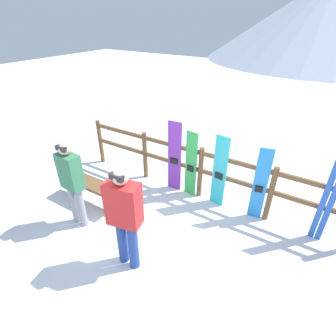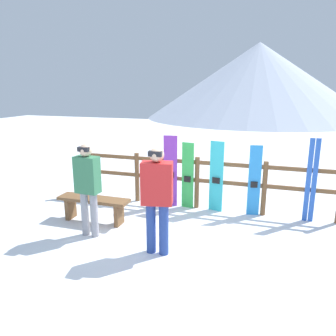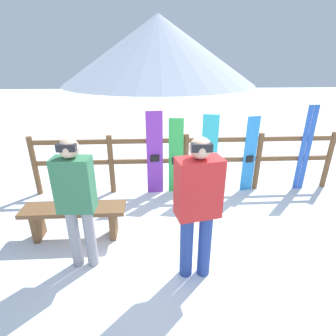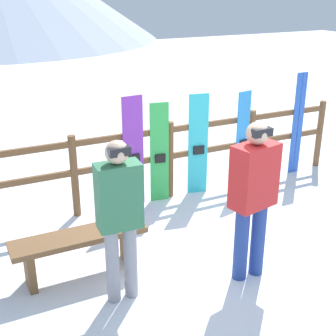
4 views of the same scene
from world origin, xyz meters
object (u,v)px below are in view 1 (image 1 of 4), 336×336
person_red (124,214)px  snowboard_blue (260,185)px  person_plaid_green (72,179)px  snowboard_green (191,165)px  ski_pair_blue (328,200)px  bench (92,187)px  snowboard_cyan (219,172)px  snowboard_purple (174,157)px

person_red → snowboard_blue: 2.49m
snowboard_blue → person_plaid_green: bearing=-144.9°
snowboard_green → ski_pair_blue: ski_pair_blue is taller
bench → snowboard_green: snowboard_green is taller
person_red → snowboard_cyan: person_red is taller
bench → snowboard_blue: size_ratio=0.98×
person_plaid_green → snowboard_cyan: person_plaid_green is taller
person_red → snowboard_purple: bearing=101.9°
snowboard_purple → snowboard_cyan: bearing=-0.0°
person_plaid_green → snowboard_green: (1.28, 1.87, -0.25)m
person_plaid_green → snowboard_green: size_ratio=1.15×
person_plaid_green → snowboard_green: person_plaid_green is taller
person_red → ski_pair_blue: bearing=41.5°
snowboard_cyan → person_plaid_green: bearing=-135.4°
bench → snowboard_purple: bearing=48.5°
bench → snowboard_purple: size_ratio=0.91×
bench → ski_pair_blue: (3.96, 1.30, 0.46)m
snowboard_cyan → snowboard_blue: snowboard_cyan is taller
snowboard_green → ski_pair_blue: (2.43, 0.00, 0.11)m
snowboard_cyan → snowboard_green: bearing=-180.0°
person_plaid_green → ski_pair_blue: 4.16m
snowboard_cyan → snowboard_blue: 0.77m
snowboard_purple → bench: bearing=-131.5°
snowboard_green → ski_pair_blue: bearing=0.1°
ski_pair_blue → person_plaid_green: bearing=-153.2°
snowboard_purple → snowboard_cyan: (1.00, -0.00, -0.04)m
bench → snowboard_cyan: 2.53m
bench → snowboard_purple: snowboard_purple is taller
snowboard_purple → snowboard_blue: bearing=-0.0°
snowboard_green → bench: bearing=-139.8°
bench → ski_pair_blue: bearing=18.2°
person_plaid_green → snowboard_purple: (0.89, 1.87, -0.18)m
person_plaid_green → snowboard_blue: person_plaid_green is taller
snowboard_purple → ski_pair_blue: (2.82, 0.00, 0.04)m
snowboard_blue → ski_pair_blue: bearing=0.2°
snowboard_green → snowboard_cyan: size_ratio=0.96×
snowboard_blue → bench: bearing=-156.0°
person_red → snowboard_cyan: 2.18m
ski_pair_blue → snowboard_cyan: bearing=-179.9°
snowboard_purple → snowboard_cyan: size_ratio=1.05×
snowboard_purple → person_red: bearing=-78.1°
snowboard_cyan → ski_pair_blue: bearing=0.1°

